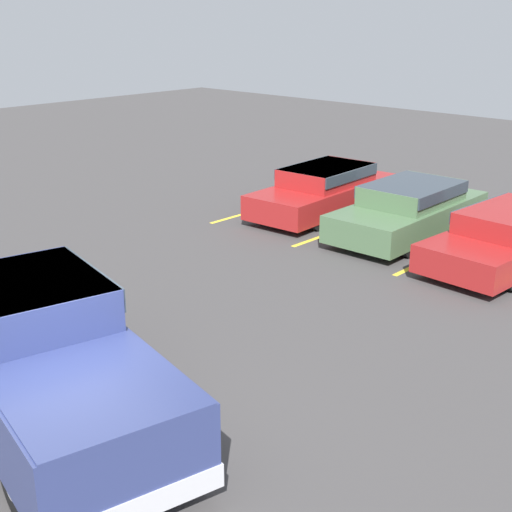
% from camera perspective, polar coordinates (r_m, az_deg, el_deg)
% --- Properties ---
extents(ground_plane, '(60.00, 60.00, 0.00)m').
position_cam_1_polar(ground_plane, '(9.66, -15.29, -13.82)').
color(ground_plane, '#423F3F').
extents(stall_stripe_a, '(0.12, 4.96, 0.01)m').
position_cam_1_polar(stall_stripe_a, '(19.81, 1.60, 4.12)').
color(stall_stripe_a, yellow).
rests_on(stall_stripe_a, ground_plane).
extents(stall_stripe_b, '(0.12, 4.96, 0.01)m').
position_cam_1_polar(stall_stripe_b, '(18.18, 8.03, 2.55)').
color(stall_stripe_b, yellow).
rests_on(stall_stripe_b, ground_plane).
extents(stall_stripe_c, '(0.12, 4.96, 0.01)m').
position_cam_1_polar(stall_stripe_c, '(16.84, 15.58, 0.66)').
color(stall_stripe_c, yellow).
rests_on(stall_stripe_c, ground_plane).
extents(pickup_truck, '(6.09, 3.17, 1.86)m').
position_cam_1_polar(pickup_truck, '(9.70, -16.92, -7.46)').
color(pickup_truck, navy).
rests_on(pickup_truck, ground_plane).
extents(parked_sedan_a, '(2.04, 4.75, 1.25)m').
position_cam_1_polar(parked_sedan_a, '(18.92, 5.52, 5.40)').
color(parked_sedan_a, maroon).
rests_on(parked_sedan_a, ground_plane).
extents(parked_sedan_b, '(1.96, 4.59, 1.27)m').
position_cam_1_polar(parked_sedan_b, '(17.28, 12.18, 3.76)').
color(parked_sedan_b, '#4C6B47').
rests_on(parked_sedan_b, ground_plane).
extents(parked_sedan_c, '(2.07, 4.74, 1.19)m').
position_cam_1_polar(parked_sedan_c, '(15.94, 19.77, 1.59)').
color(parked_sedan_c, maroon).
rests_on(parked_sedan_c, ground_plane).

